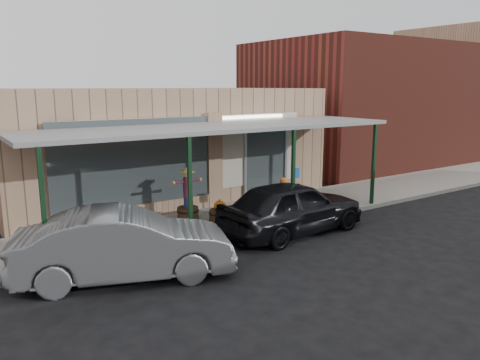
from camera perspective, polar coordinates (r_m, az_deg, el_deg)
ground at (r=12.28m, az=6.40°, el=-9.14°), size 120.00×120.00×0.00m
sidewalk at (r=15.03m, az=-2.52°, el=-4.91°), size 40.00×3.20×0.15m
storefront at (r=18.61m, az=-9.95°, el=4.43°), size 12.00×6.25×4.20m
awning at (r=14.45m, az=-2.54°, el=6.29°), size 12.00×3.00×3.04m
block_buildings_near at (r=20.30m, az=-6.08°, el=9.84°), size 61.00×8.00×8.00m
barrel_scarecrow at (r=14.62m, az=-6.40°, el=-2.79°), size 1.02×0.81×1.71m
barrel_pumpkin at (r=14.37m, az=-2.49°, el=-4.24°), size 0.82×0.82×0.76m
handicap_sign at (r=15.02m, az=6.71°, el=-0.67°), size 0.33×0.05×1.59m
parked_sedan at (r=13.84m, az=6.40°, el=-3.28°), size 4.83×2.23×1.60m
car_grey at (r=10.90m, az=-13.82°, el=-7.67°), size 5.10×3.18×1.59m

